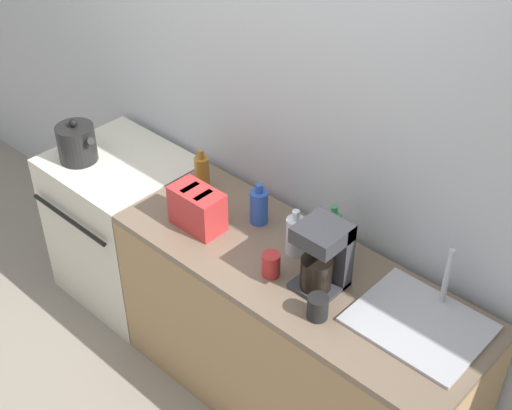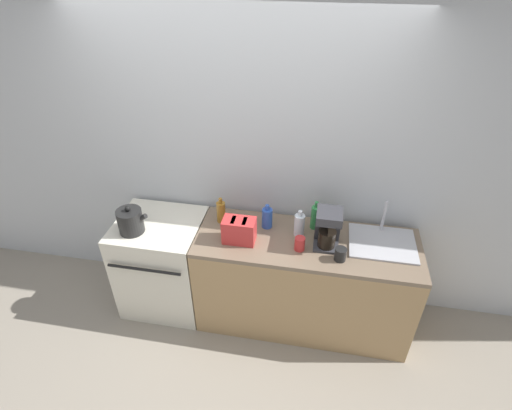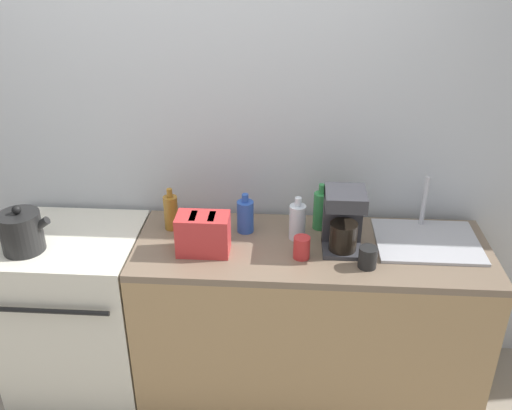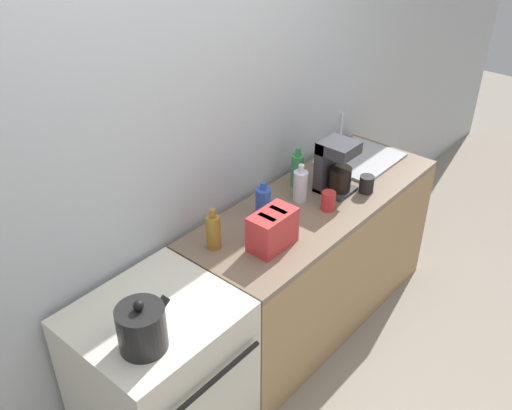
% 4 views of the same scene
% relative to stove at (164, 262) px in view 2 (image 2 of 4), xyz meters
% --- Properties ---
extents(ground_plane, '(12.00, 12.00, 0.00)m').
position_rel_stove_xyz_m(ground_plane, '(0.61, -0.32, -0.45)').
color(ground_plane, gray).
extents(wall_back, '(8.00, 0.05, 2.60)m').
position_rel_stove_xyz_m(wall_back, '(0.61, 0.37, 0.85)').
color(wall_back, silver).
rests_on(wall_back, ground_plane).
extents(stove, '(0.70, 0.67, 0.88)m').
position_rel_stove_xyz_m(stove, '(0.00, 0.00, 0.00)').
color(stove, silver).
rests_on(stove, ground_plane).
extents(counter_block, '(1.74, 0.63, 0.88)m').
position_rel_stove_xyz_m(counter_block, '(1.23, -0.00, -0.01)').
color(counter_block, tan).
rests_on(counter_block, ground_plane).
extents(kettle, '(0.25, 0.20, 0.24)m').
position_rel_stove_xyz_m(kettle, '(-0.15, -0.13, 0.53)').
color(kettle, black).
rests_on(kettle, stove).
extents(toaster, '(0.25, 0.15, 0.20)m').
position_rel_stove_xyz_m(toaster, '(0.71, -0.09, 0.53)').
color(toaster, red).
rests_on(toaster, counter_block).
extents(coffee_maker, '(0.19, 0.20, 0.31)m').
position_rel_stove_xyz_m(coffee_maker, '(1.37, -0.00, 0.59)').
color(coffee_maker, '#333338').
rests_on(coffee_maker, counter_block).
extents(sink_tray, '(0.50, 0.41, 0.28)m').
position_rel_stove_xyz_m(sink_tray, '(1.80, 0.08, 0.44)').
color(sink_tray, '#B7B7BC').
rests_on(sink_tray, counter_block).
extents(bottle_amber, '(0.07, 0.07, 0.22)m').
position_rel_stove_xyz_m(bottle_amber, '(0.51, 0.13, 0.52)').
color(bottle_amber, '#9E6B23').
rests_on(bottle_amber, counter_block).
extents(bottle_green, '(0.07, 0.07, 0.25)m').
position_rel_stove_xyz_m(bottle_green, '(1.27, 0.18, 0.53)').
color(bottle_green, '#338C47').
rests_on(bottle_green, counter_block).
extents(bottle_clear, '(0.08, 0.08, 0.23)m').
position_rel_stove_xyz_m(bottle_clear, '(1.15, 0.07, 0.52)').
color(bottle_clear, silver).
rests_on(bottle_clear, counter_block).
extents(bottle_blue, '(0.08, 0.08, 0.21)m').
position_rel_stove_xyz_m(bottle_blue, '(0.89, 0.13, 0.52)').
color(bottle_blue, '#2D56B7').
rests_on(bottle_blue, counter_block).
extents(cup_red, '(0.08, 0.08, 0.11)m').
position_rel_stove_xyz_m(cup_red, '(1.18, -0.11, 0.48)').
color(cup_red, red).
rests_on(cup_red, counter_block).
extents(cup_black, '(0.09, 0.09, 0.10)m').
position_rel_stove_xyz_m(cup_black, '(1.48, -0.17, 0.48)').
color(cup_black, black).
rests_on(cup_black, counter_block).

